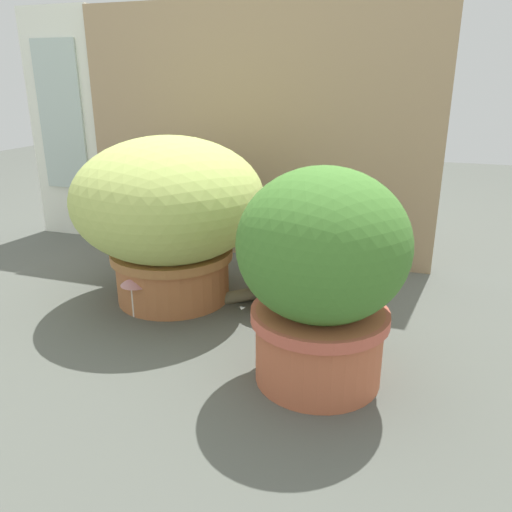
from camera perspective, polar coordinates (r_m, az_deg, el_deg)
ground_plane at (r=1.32m, az=-6.07°, el=-7.36°), size 6.00×6.00×0.00m
cardboard_backdrop at (r=1.72m, az=-0.33°, el=13.42°), size 1.21×0.03×0.83m
window_panel_white at (r=2.11m, az=-20.53°, el=13.50°), size 0.29×0.05×0.84m
grass_planter at (r=1.39m, az=-9.67°, el=5.00°), size 0.51×0.51×0.45m
leafy_planter at (r=0.99m, az=7.38°, el=-1.75°), size 0.33×0.33×0.44m
cat at (r=1.36m, az=5.17°, el=-0.93°), size 0.39×0.26×0.32m
mushroom_ornament_pink at (r=1.36m, az=-13.30°, el=-3.25°), size 0.08×0.08×0.12m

